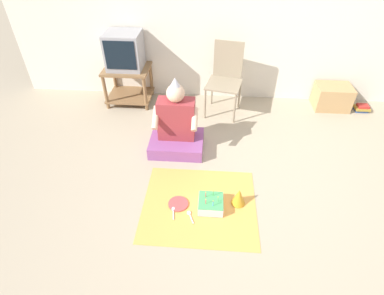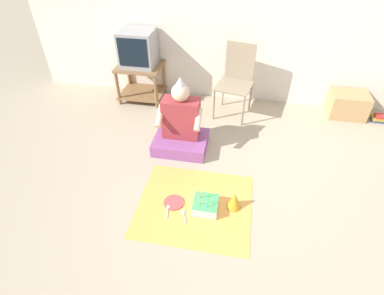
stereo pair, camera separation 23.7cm
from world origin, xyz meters
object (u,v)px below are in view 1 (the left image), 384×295
object	(u,v)px
party_hat_blue	(239,197)
paper_plate	(178,204)
folding_chair	(226,75)
book_pile	(362,108)
birthday_cake	(211,204)
tv	(124,50)
cardboard_box_stack	(332,97)
person_seated	(176,128)

from	to	relation	value
party_hat_blue	paper_plate	distance (m)	0.56
folding_chair	party_hat_blue	bearing A→B (deg)	-85.60
book_pile	birthday_cake	distance (m)	2.72
tv	cardboard_box_stack	world-z (taller)	tv
party_hat_blue	folding_chair	bearing A→B (deg)	94.40
folding_chair	birthday_cake	bearing A→B (deg)	-94.13
folding_chair	tv	bearing A→B (deg)	174.05
paper_plate	cardboard_box_stack	bearing A→B (deg)	45.09
book_pile	paper_plate	bearing A→B (deg)	-141.54
cardboard_box_stack	birthday_cake	world-z (taller)	cardboard_box_stack
book_pile	paper_plate	xyz separation A→B (m)	(-2.30, -1.82, -0.03)
folding_chair	person_seated	size ratio (longest dim) A/B	1.05
cardboard_box_stack	party_hat_blue	xyz separation A→B (m)	(-1.34, -1.84, -0.07)
birthday_cake	cardboard_box_stack	bearing A→B (deg)	50.29
cardboard_box_stack	birthday_cake	bearing A→B (deg)	-129.71
party_hat_blue	paper_plate	xyz separation A→B (m)	(-0.56, -0.06, -0.08)
cardboard_box_stack	book_pile	xyz separation A→B (m)	(0.41, -0.07, -0.11)
cardboard_box_stack	paper_plate	bearing A→B (deg)	-134.91
cardboard_box_stack	party_hat_blue	world-z (taller)	cardboard_box_stack
folding_chair	birthday_cake	world-z (taller)	folding_chair
folding_chair	cardboard_box_stack	size ratio (longest dim) A/B	1.97
person_seated	book_pile	bearing A→B (deg)	21.93
folding_chair	person_seated	bearing A→B (deg)	-121.52
paper_plate	book_pile	bearing A→B (deg)	38.46
birthday_cake	paper_plate	xyz separation A→B (m)	(-0.30, 0.02, -0.04)
tv	party_hat_blue	size ratio (longest dim) A/B	2.62
folding_chair	cardboard_box_stack	world-z (taller)	folding_chair
person_seated	paper_plate	size ratio (longest dim) A/B	4.58
birthday_cake	party_hat_blue	size ratio (longest dim) A/B	1.30
tv	person_seated	distance (m)	1.36
book_pile	paper_plate	size ratio (longest dim) A/B	1.00
tv	cardboard_box_stack	distance (m)	2.83
party_hat_blue	book_pile	bearing A→B (deg)	45.45
folding_chair	book_pile	world-z (taller)	folding_chair
tv	folding_chair	world-z (taller)	tv
book_pile	party_hat_blue	xyz separation A→B (m)	(-1.74, -1.77, 0.05)
birthday_cake	party_hat_blue	bearing A→B (deg)	16.10
tv	book_pile	distance (m)	3.25
person_seated	tv	bearing A→B (deg)	127.52
cardboard_box_stack	party_hat_blue	distance (m)	2.28
book_pile	folding_chair	bearing A→B (deg)	-177.08
folding_chair	paper_plate	distance (m)	1.85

